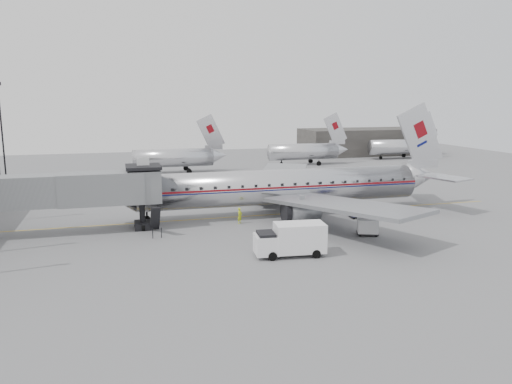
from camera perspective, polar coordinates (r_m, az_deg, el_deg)
ground at (r=49.34m, az=-1.70°, el=-4.48°), size 160.00×160.00×0.00m
hangar at (r=120.70m, az=12.40°, el=5.66°), size 30.00×12.00×6.00m
apron_line at (r=55.71m, az=-0.19°, el=-2.72°), size 60.00×0.15×0.01m
jet_bridge at (r=50.96m, az=-21.28°, el=0.09°), size 21.00×6.20×7.10m
distant_aircraft_near at (r=89.37m, az=-9.33°, el=3.95°), size 16.39×3.20×10.26m
distant_aircraft_mid at (r=99.41m, az=5.51°, el=4.70°), size 16.39×3.20×10.26m
distant_aircraft_far at (r=113.67m, az=16.19°, el=5.06°), size 16.39×3.20×10.26m
airliner at (r=56.03m, az=3.59°, el=0.62°), size 39.57×36.69×12.52m
service_van at (r=41.46m, az=4.00°, el=-5.38°), size 5.98×2.76×2.73m
baggage_cart_navy at (r=55.72m, az=11.65°, el=-2.09°), size 2.07×1.65×1.52m
baggage_cart_white at (r=48.88m, az=12.64°, el=-3.88°), size 2.39×2.12×1.56m
ramp_worker at (r=52.10m, az=-1.87°, el=-2.72°), size 0.73×0.71×1.68m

